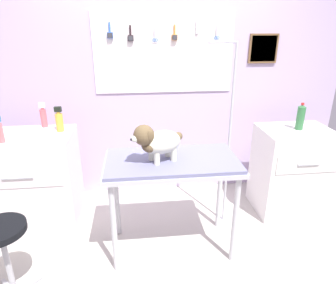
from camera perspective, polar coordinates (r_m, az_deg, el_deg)
ground at (r=2.66m, az=1.34°, el=-22.53°), size 4.40×4.00×0.04m
rear_wall_panel at (r=3.25m, az=-1.44°, el=9.70°), size 4.00×0.11×2.30m
grooming_table at (r=2.40m, az=0.84°, el=-5.17°), size 1.07×0.57×0.84m
grooming_arm at (r=2.76m, az=11.29°, el=-0.84°), size 0.30×0.11×1.71m
dog at (r=2.25m, az=-2.15°, el=0.13°), size 0.42×0.30×0.31m
counter_left at (r=3.05m, az=-24.35°, el=-7.11°), size 0.80×0.58×0.93m
cabinet_right at (r=3.31m, az=22.31°, el=-5.02°), size 0.68×0.54×0.88m
stool at (r=2.37m, az=-29.03°, el=-16.11°), size 0.33×0.33×0.60m
conditioner_bottle at (r=2.76m, az=-29.34°, el=1.77°), size 0.05×0.05×0.22m
pump_bottle_white at (r=2.84m, az=-19.97°, el=3.81°), size 0.07×0.07×0.23m
spray_bottle_short at (r=3.02m, az=-22.60°, el=4.48°), size 0.06×0.06×0.23m
soda_bottle at (r=3.14m, az=23.91°, el=4.33°), size 0.07×0.07×0.26m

